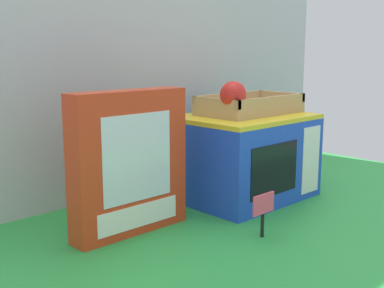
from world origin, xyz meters
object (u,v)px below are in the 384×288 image
Objects in this scene: price_sign at (263,208)px; cookie_set_box at (129,163)px; toy_microwave at (243,156)px; food_groups_crate at (246,104)px.

cookie_set_box is at bearing 129.54° from price_sign.
cookie_set_box is at bearing -179.78° from toy_microwave.
toy_microwave is 0.40m from cookie_set_box.
toy_microwave is at bearing 168.28° from food_groups_crate.
price_sign is at bearing -131.12° from toy_microwave.
food_groups_crate is 3.05× the size of price_sign.
toy_microwave is at bearing 48.88° from price_sign.
toy_microwave reaches higher than price_sign.
cookie_set_box reaches higher than toy_microwave.
toy_microwave is 1.11× the size of cookie_set_box.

